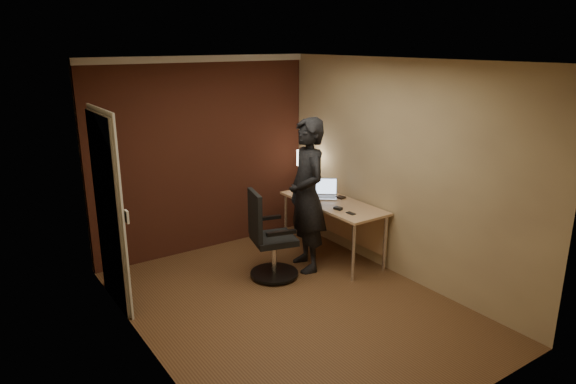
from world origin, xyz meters
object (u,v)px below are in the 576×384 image
object	(u,v)px
desk_lamp	(308,159)
mouse	(338,208)
wallet	(341,197)
office_chair	(269,241)
phone	(351,213)
person	(307,195)
desk	(337,210)
laptop	(324,192)

from	to	relation	value
desk_lamp	mouse	size ratio (longest dim) A/B	5.35
desk_lamp	wallet	distance (m)	0.73
office_chair	phone	bearing A→B (deg)	-23.98
desk_lamp	phone	xyz separation A→B (m)	(-0.22, -1.14, -0.41)
phone	wallet	xyz separation A→B (m)	(0.30, 0.54, 0.01)
person	desk	bearing A→B (deg)	114.52
desk_lamp	phone	size ratio (longest dim) A/B	4.65
laptop	person	bearing A→B (deg)	-147.47
mouse	wallet	distance (m)	0.47
laptop	office_chair	distance (m)	1.16
phone	person	distance (m)	0.55
desk	office_chair	bearing A→B (deg)	-175.88
wallet	desk	bearing A→B (deg)	-148.21
office_chair	person	xyz separation A→B (m)	(0.53, -0.02, 0.46)
laptop	mouse	distance (m)	0.55
wallet	desk_lamp	bearing A→B (deg)	97.94
desk_lamp	person	size ratio (longest dim) A/B	0.29
desk_lamp	person	distance (m)	0.98
wallet	person	size ratio (longest dim) A/B	0.06
person	laptop	bearing A→B (deg)	137.26
desk_lamp	phone	world-z (taller)	desk_lamp
laptop	desk_lamp	bearing A→B (deg)	83.37
laptop	phone	size ratio (longest dim) A/B	3.65
laptop	office_chair	world-z (taller)	office_chair
person	wallet	bearing A→B (deg)	118.56
mouse	office_chair	xyz separation A→B (m)	(-0.86, 0.20, -0.29)
wallet	laptop	bearing A→B (deg)	127.49
laptop	mouse	bearing A→B (deg)	-110.72
desk_lamp	person	xyz separation A→B (m)	(-0.57, -0.76, -0.23)
desk_lamp	wallet	world-z (taller)	desk_lamp
wallet	person	distance (m)	0.70
desk_lamp	office_chair	bearing A→B (deg)	-146.18
mouse	wallet	bearing A→B (deg)	32.59
desk	mouse	bearing A→B (deg)	-128.62
desk_lamp	office_chair	distance (m)	1.50
desk	wallet	bearing A→B (deg)	31.79
desk_lamp	person	world-z (taller)	person
desk_lamp	office_chair	size ratio (longest dim) A/B	0.52
mouse	phone	distance (m)	0.20
office_chair	desk	bearing A→B (deg)	4.12
desk	phone	size ratio (longest dim) A/B	13.04
wallet	person	world-z (taller)	person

